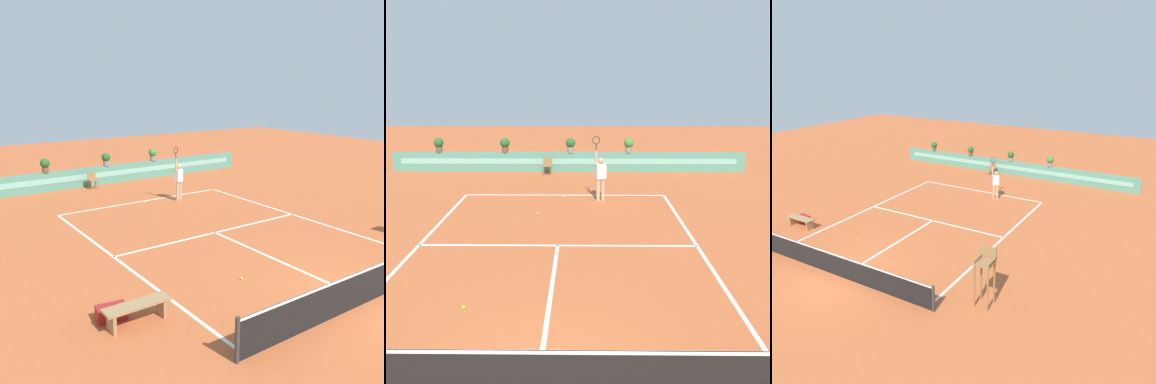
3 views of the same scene
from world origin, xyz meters
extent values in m
plane|color=#B2562D|center=(0.00, 6.00, 0.00)|extent=(60.00, 60.00, 0.00)
cube|color=white|center=(0.00, 11.89, 0.00)|extent=(8.22, 0.10, 0.01)
cube|color=white|center=(0.00, 6.40, 0.00)|extent=(8.22, 0.10, 0.01)
cube|color=white|center=(0.00, 3.20, 0.00)|extent=(0.10, 6.40, 0.01)
cube|color=white|center=(-4.11, 5.95, 0.00)|extent=(0.10, 11.89, 0.01)
cube|color=white|center=(4.11, 5.95, 0.00)|extent=(0.10, 11.89, 0.01)
cube|color=white|center=(0.00, 11.79, 0.00)|extent=(0.10, 0.20, 0.01)
cylinder|color=#333333|center=(-4.41, 0.00, 0.50)|extent=(0.10, 0.10, 1.00)
cube|color=black|center=(0.00, 0.00, 0.47)|extent=(8.82, 0.02, 0.95)
cube|color=white|center=(0.00, 0.00, 0.92)|extent=(8.82, 0.03, 0.06)
cube|color=#4C8E7A|center=(0.00, 16.39, 0.50)|extent=(18.00, 0.20, 1.00)
cube|color=#7ABCA8|center=(0.00, 16.29, 0.55)|extent=(17.10, 0.01, 0.28)
cylinder|color=olive|center=(-1.19, 15.41, 0.23)|extent=(0.05, 0.05, 0.45)
cylinder|color=olive|center=(-0.84, 15.41, 0.23)|extent=(0.05, 0.05, 0.45)
cylinder|color=olive|center=(-1.19, 15.77, 0.23)|extent=(0.05, 0.05, 0.45)
cylinder|color=olive|center=(-0.84, 15.77, 0.23)|extent=(0.05, 0.05, 0.45)
cube|color=olive|center=(-1.01, 15.59, 0.47)|extent=(0.44, 0.44, 0.04)
cube|color=olive|center=(-1.01, 15.79, 0.67)|extent=(0.44, 0.04, 0.36)
cube|color=#99754C|center=(-5.99, 2.42, 0.23)|extent=(0.08, 0.40, 0.45)
cube|color=#99754C|center=(-4.71, 2.42, 0.23)|extent=(0.08, 0.40, 0.45)
cube|color=#99754C|center=(-5.35, 2.42, 0.48)|extent=(1.60, 0.44, 0.06)
cube|color=maroon|center=(-5.76, 2.92, 0.18)|extent=(0.75, 0.47, 0.36)
cylinder|color=tan|center=(1.54, 11.12, 0.45)|extent=(0.14, 0.14, 0.90)
cylinder|color=tan|center=(1.35, 11.06, 0.45)|extent=(0.14, 0.14, 0.90)
cube|color=white|center=(1.44, 11.09, 1.20)|extent=(0.41, 0.32, 0.60)
sphere|color=tan|center=(1.44, 11.09, 1.63)|extent=(0.22, 0.22, 0.22)
cylinder|color=tan|center=(1.25, 11.02, 1.75)|extent=(0.09, 0.09, 0.55)
cylinder|color=black|center=(1.25, 11.02, 2.17)|extent=(0.04, 0.04, 0.24)
torus|color=#262626|center=(1.25, 11.02, 2.43)|extent=(0.30, 0.13, 0.31)
cylinder|color=tan|center=(1.65, 11.16, 1.15)|extent=(0.09, 0.09, 0.50)
sphere|color=#CCE033|center=(-0.88, 9.35, 0.03)|extent=(0.07, 0.07, 0.07)
sphere|color=#CCE033|center=(-1.84, 2.80, 0.03)|extent=(0.07, 0.07, 0.07)
cylinder|color=brown|center=(-3.21, 16.39, 1.14)|extent=(0.32, 0.32, 0.28)
sphere|color=#235B23|center=(-3.21, 16.39, 1.48)|extent=(0.48, 0.48, 0.48)
cylinder|color=gray|center=(0.11, 16.39, 1.14)|extent=(0.32, 0.32, 0.28)
sphere|color=#235B23|center=(0.11, 16.39, 1.48)|extent=(0.48, 0.48, 0.48)
cylinder|color=gray|center=(3.06, 16.39, 1.14)|extent=(0.32, 0.32, 0.28)
sphere|color=#387F33|center=(3.06, 16.39, 1.48)|extent=(0.48, 0.48, 0.48)
camera|label=1|loc=(-9.42, -5.68, 5.36)|focal=40.57mm
camera|label=2|loc=(0.72, -5.66, 4.95)|focal=41.04mm
camera|label=3|loc=(10.84, -9.13, 8.18)|focal=36.27mm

